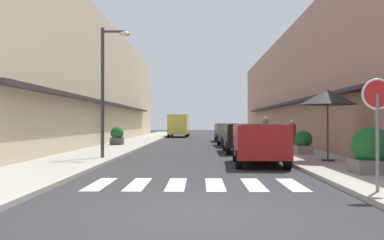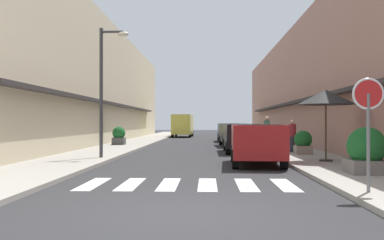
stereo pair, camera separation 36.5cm
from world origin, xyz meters
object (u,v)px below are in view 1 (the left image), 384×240
parked_car_distant (227,130)px  pedestrian_walking_far (292,135)px  parked_car_far (233,132)px  street_lamp (107,78)px  planter_midblock (303,142)px  round_street_sign (377,105)px  delivery_van (179,124)px  parked_car_near (259,140)px  parked_car_mid (242,135)px  planter_corner (371,151)px  planter_far (117,136)px  cafe_umbrella (328,98)px  pedestrian_walking_near (266,131)px

parked_car_distant → pedestrian_walking_far: size_ratio=2.91×
parked_car_far → street_lamp: bearing=-120.1°
street_lamp → planter_midblock: (8.41, 2.12, -2.69)m
street_lamp → pedestrian_walking_far: size_ratio=3.41×
round_street_sign → planter_midblock: size_ratio=2.20×
delivery_van → parked_car_distant: bearing=-67.8°
parked_car_near → parked_car_mid: bearing=90.0°
parked_car_far → delivery_van: size_ratio=0.80×
parked_car_distant → planter_midblock: bearing=-80.3°
parked_car_near → parked_car_far: same height
delivery_van → round_street_sign: bearing=-80.7°
parked_car_far → delivery_van: delivery_van is taller
delivery_van → pedestrian_walking_far: size_ratio=3.54×
parked_car_far → parked_car_distant: same height
delivery_van → planter_midblock: (6.87, -25.41, -0.76)m
parked_car_distant → planter_corner: 22.07m
parked_car_mid → parked_car_distant: size_ratio=0.93×
parked_car_distant → street_lamp: street_lamp is taller
pedestrian_walking_far → parked_car_far: bearing=-112.8°
parked_car_near → planter_corner: bearing=-51.4°
planter_corner → planter_far: size_ratio=1.13×
parked_car_near → planter_midblock: 4.61m
parked_car_mid → street_lamp: size_ratio=0.80×
cafe_umbrella → parked_car_far: bearing=102.5°
parked_car_distant → pedestrian_walking_near: size_ratio=2.54×
planter_far → cafe_umbrella: bearing=-48.1°
parked_car_far → street_lamp: 12.00m
parked_car_far → parked_car_near: bearing=-90.0°
parked_car_near → round_street_sign: size_ratio=1.71×
planter_midblock → planter_corner: bearing=-88.9°
parked_car_distant → pedestrian_walking_far: 13.77m
round_street_sign → pedestrian_walking_far: round_street_sign is taller
parked_car_mid → pedestrian_walking_near: pedestrian_walking_near is taller
parked_car_mid → parked_car_far: 5.66m
planter_far → pedestrian_walking_near: pedestrian_walking_near is taller
round_street_sign → street_lamp: bearing=131.9°
parked_car_mid → cafe_umbrella: bearing=-66.4°
planter_midblock → parked_car_far: bearing=107.4°
street_lamp → parked_car_far: bearing=59.9°
planter_far → parked_car_far: bearing=3.0°
parked_car_far → round_street_sign: bearing=-85.3°
parked_car_far → planter_midblock: (2.52, -8.05, -0.28)m
pedestrian_walking_far → cafe_umbrella: bearing=52.5°
planter_corner → pedestrian_walking_near: pedestrian_walking_near is taller
parked_car_mid → planter_midblock: size_ratio=3.96×
parked_car_distant → street_lamp: size_ratio=0.85×
planter_corner → pedestrian_walking_near: bearing=94.7°
delivery_van → pedestrian_walking_far: 25.16m
parked_car_mid → street_lamp: (-5.89, -4.51, 2.42)m
delivery_van → pedestrian_walking_far: delivery_van is taller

